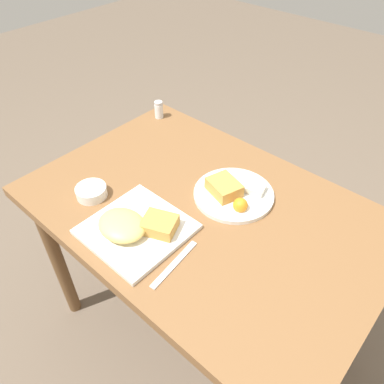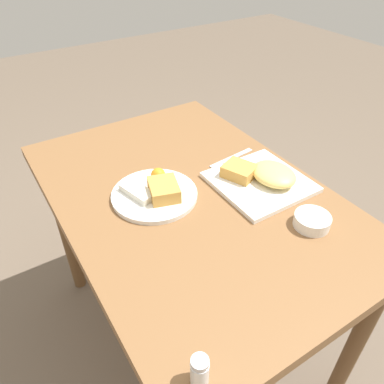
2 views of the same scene
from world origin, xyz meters
The scene contains 7 objects.
ground_plane centered at (0.00, 0.00, 0.00)m, with size 8.00×8.00×0.00m, color brown.
dining_table centered at (0.00, 0.00, 0.62)m, with size 1.06×0.72×0.71m.
plate_square_near centered at (-0.07, -0.21, 0.73)m, with size 0.26×0.26×0.06m.
plate_oval_far centered at (0.04, 0.09, 0.73)m, with size 0.25×0.25×0.05m.
sauce_ramekin centered at (-0.29, -0.19, 0.73)m, with size 0.09×0.09×0.03m.
salt_shaker centered at (-0.47, 0.27, 0.74)m, with size 0.03×0.03×0.07m.
butter_knife centered at (0.08, -0.21, 0.71)m, with size 0.03×0.18×0.00m.
Camera 2 is at (-0.73, 0.45, 1.38)m, focal length 35.00 mm.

